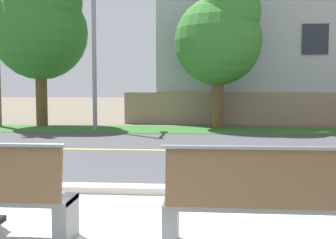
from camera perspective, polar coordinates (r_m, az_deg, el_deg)
ground_plane at (r=11.45m, az=0.63°, el=-3.32°), size 140.00×140.00×0.00m
curb_edge at (r=5.91m, az=-3.27°, el=-9.94°), size 44.00×0.30×0.11m
street_asphalt at (r=9.97m, az=0.03°, el=-4.42°), size 52.00×8.00×0.01m
road_centre_line at (r=9.97m, az=0.03°, el=-4.39°), size 48.00×0.14×0.01m
far_verge_grass at (r=15.15m, az=1.62°, el=-1.45°), size 48.00×2.80×0.02m
bench_right at (r=3.88m, az=13.05°, el=-11.50°), size 1.82×0.48×1.01m
streetlamp at (r=15.54m, az=-10.29°, el=12.52°), size 0.24×2.10×6.54m
shade_tree_far_left at (r=17.48m, az=-17.46°, el=12.67°), size 3.85×3.85×6.36m
shade_tree_left at (r=15.95m, az=7.54°, el=11.87°), size 3.40×3.40×5.61m
garden_wall at (r=18.06m, az=14.60°, el=1.53°), size 13.00×0.36×1.40m
house_across_street at (r=21.26m, az=12.22°, el=10.00°), size 10.19×6.91×7.27m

